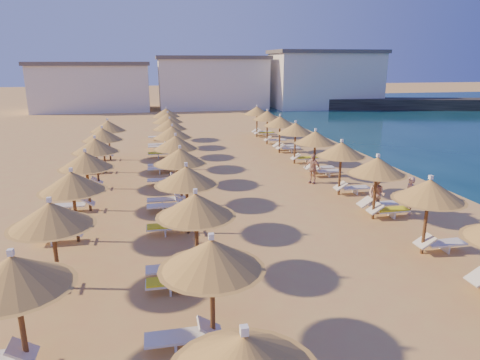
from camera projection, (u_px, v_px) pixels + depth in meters
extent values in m
plane|color=tan|center=(292.00, 238.00, 16.41)|extent=(220.00, 220.00, 0.00)
cube|color=black|center=(387.00, 104.00, 60.34)|extent=(30.07, 11.18, 1.50)
cube|color=white|center=(93.00, 88.00, 58.25)|extent=(15.00, 8.00, 6.00)
cube|color=#59514C|center=(91.00, 64.00, 57.38)|extent=(15.60, 8.48, 0.50)
cube|color=white|center=(212.00, 84.00, 61.25)|extent=(15.00, 8.00, 6.80)
cube|color=#59514C|center=(212.00, 58.00, 60.27)|extent=(15.60, 8.48, 0.50)
cube|color=white|center=(325.00, 81.00, 61.90)|extent=(15.00, 8.00, 7.60)
cube|color=#59514C|center=(326.00, 52.00, 60.81)|extent=(15.60, 8.48, 0.50)
cylinder|color=brown|center=(425.00, 224.00, 14.82)|extent=(0.12, 0.12, 2.25)
cone|color=#9C672D|center=(429.00, 190.00, 14.49)|extent=(2.29, 2.29, 0.72)
cone|color=#9C672D|center=(428.00, 198.00, 14.57)|extent=(2.48, 2.48, 0.12)
cube|color=white|center=(431.00, 177.00, 14.37)|extent=(0.12, 0.12, 0.14)
cylinder|color=brown|center=(375.00, 194.00, 18.14)|extent=(0.12, 0.12, 2.25)
cone|color=#9C672D|center=(377.00, 166.00, 17.81)|extent=(2.29, 2.29, 0.72)
cone|color=#9C672D|center=(377.00, 173.00, 17.89)|extent=(2.48, 2.48, 0.12)
cube|color=white|center=(378.00, 155.00, 17.70)|extent=(0.12, 0.12, 0.14)
cylinder|color=brown|center=(340.00, 173.00, 21.47)|extent=(0.12, 0.12, 2.25)
cone|color=#9C672D|center=(341.00, 149.00, 21.14)|extent=(2.29, 2.29, 0.72)
cone|color=#9C672D|center=(341.00, 155.00, 21.22)|extent=(2.48, 2.48, 0.12)
cube|color=white|center=(342.00, 141.00, 21.02)|extent=(0.12, 0.12, 0.14)
cylinder|color=brown|center=(314.00, 158.00, 24.79)|extent=(0.12, 0.12, 2.25)
cone|color=#9C672D|center=(315.00, 137.00, 24.46)|extent=(2.29, 2.29, 0.72)
cone|color=#9C672D|center=(315.00, 142.00, 24.54)|extent=(2.48, 2.48, 0.12)
cube|color=white|center=(316.00, 130.00, 24.35)|extent=(0.12, 0.12, 0.14)
cylinder|color=brown|center=(295.00, 147.00, 28.12)|extent=(0.12, 0.12, 2.25)
cone|color=#9C672D|center=(296.00, 128.00, 27.79)|extent=(2.29, 2.29, 0.72)
cone|color=#9C672D|center=(295.00, 133.00, 27.87)|extent=(2.48, 2.48, 0.12)
cube|color=white|center=(296.00, 122.00, 27.67)|extent=(0.12, 0.12, 0.14)
cylinder|color=brown|center=(280.00, 138.00, 31.44)|extent=(0.12, 0.12, 2.25)
cone|color=#9C672D|center=(280.00, 121.00, 31.11)|extent=(2.29, 2.29, 0.72)
cone|color=#9C672D|center=(280.00, 125.00, 31.19)|extent=(2.48, 2.48, 0.12)
cube|color=white|center=(280.00, 115.00, 31.00)|extent=(0.12, 0.12, 0.14)
cylinder|color=brown|center=(267.00, 130.00, 34.77)|extent=(0.12, 0.12, 2.25)
cone|color=#9C672D|center=(267.00, 115.00, 34.44)|extent=(2.29, 2.29, 0.72)
cone|color=#9C672D|center=(267.00, 119.00, 34.52)|extent=(2.48, 2.48, 0.12)
cube|color=white|center=(267.00, 110.00, 34.32)|extent=(0.12, 0.12, 0.14)
cylinder|color=brown|center=(257.00, 124.00, 38.09)|extent=(0.12, 0.12, 2.25)
cone|color=#9C672D|center=(257.00, 110.00, 37.76)|extent=(2.29, 2.29, 0.72)
cone|color=#9C672D|center=(257.00, 114.00, 37.84)|extent=(2.48, 2.48, 0.12)
cube|color=white|center=(257.00, 106.00, 37.64)|extent=(0.12, 0.12, 0.14)
cone|color=#9C672D|center=(244.00, 356.00, 6.31)|extent=(2.29, 2.29, 0.72)
cube|color=white|center=(244.00, 331.00, 6.20)|extent=(0.12, 0.12, 0.14)
cylinder|color=brown|center=(213.00, 303.00, 9.97)|extent=(0.12, 0.12, 2.25)
cone|color=#9C672D|center=(212.00, 254.00, 9.64)|extent=(2.29, 2.29, 0.72)
cone|color=#9C672D|center=(212.00, 266.00, 9.72)|extent=(2.48, 2.48, 0.12)
cube|color=white|center=(211.00, 236.00, 9.52)|extent=(0.12, 0.12, 0.14)
cylinder|color=brown|center=(197.00, 242.00, 13.29)|extent=(0.12, 0.12, 2.25)
cone|color=#9C672D|center=(196.00, 205.00, 12.96)|extent=(2.29, 2.29, 0.72)
cone|color=#9C672D|center=(196.00, 214.00, 13.04)|extent=(2.48, 2.48, 0.12)
cube|color=white|center=(195.00, 191.00, 12.84)|extent=(0.12, 0.12, 0.14)
cylinder|color=brown|center=(187.00, 206.00, 16.62)|extent=(0.12, 0.12, 2.25)
cone|color=#9C672D|center=(186.00, 175.00, 16.28)|extent=(2.29, 2.29, 0.72)
cone|color=#9C672D|center=(187.00, 183.00, 16.37)|extent=(2.48, 2.48, 0.12)
cube|color=white|center=(186.00, 164.00, 16.17)|extent=(0.12, 0.12, 0.14)
cylinder|color=brown|center=(181.00, 182.00, 19.94)|extent=(0.12, 0.12, 2.25)
cone|color=#9C672D|center=(180.00, 156.00, 19.61)|extent=(2.29, 2.29, 0.72)
cone|color=#9C672D|center=(180.00, 162.00, 19.69)|extent=(2.48, 2.48, 0.12)
cube|color=white|center=(180.00, 147.00, 19.49)|extent=(0.12, 0.12, 0.14)
cylinder|color=brown|center=(177.00, 165.00, 23.27)|extent=(0.12, 0.12, 2.25)
cone|color=#9C672D|center=(176.00, 142.00, 22.93)|extent=(2.29, 2.29, 0.72)
cone|color=#9C672D|center=(176.00, 148.00, 23.01)|extent=(2.48, 2.48, 0.12)
cube|color=white|center=(175.00, 134.00, 22.82)|extent=(0.12, 0.12, 0.14)
cylinder|color=brown|center=(173.00, 152.00, 26.59)|extent=(0.12, 0.12, 2.25)
cone|color=#9C672D|center=(172.00, 132.00, 26.26)|extent=(2.29, 2.29, 0.72)
cone|color=#9C672D|center=(173.00, 137.00, 26.34)|extent=(2.48, 2.48, 0.12)
cube|color=white|center=(172.00, 125.00, 26.14)|extent=(0.12, 0.12, 0.14)
cylinder|color=brown|center=(171.00, 142.00, 29.91)|extent=(0.12, 0.12, 2.25)
cone|color=#9C672D|center=(170.00, 124.00, 29.58)|extent=(2.29, 2.29, 0.72)
cone|color=#9C672D|center=(170.00, 128.00, 29.66)|extent=(2.48, 2.48, 0.12)
cube|color=white|center=(170.00, 118.00, 29.47)|extent=(0.12, 0.12, 0.14)
cylinder|color=brown|center=(169.00, 134.00, 33.24)|extent=(0.12, 0.12, 2.25)
cone|color=#9C672D|center=(168.00, 118.00, 32.91)|extent=(2.29, 2.29, 0.72)
cone|color=#9C672D|center=(168.00, 122.00, 32.99)|extent=(2.48, 2.48, 0.12)
cube|color=white|center=(168.00, 112.00, 32.79)|extent=(0.12, 0.12, 0.14)
cylinder|color=brown|center=(167.00, 127.00, 36.56)|extent=(0.12, 0.12, 2.25)
cone|color=#9C672D|center=(166.00, 113.00, 36.23)|extent=(2.29, 2.29, 0.72)
cone|color=#9C672D|center=(166.00, 116.00, 36.31)|extent=(2.48, 2.48, 0.12)
cube|color=white|center=(166.00, 107.00, 36.12)|extent=(0.12, 0.12, 0.14)
cylinder|color=brown|center=(22.00, 324.00, 9.17)|extent=(0.12, 0.12, 2.25)
cone|color=#9C672D|center=(14.00, 272.00, 8.84)|extent=(2.29, 2.29, 0.72)
cone|color=#9C672D|center=(16.00, 285.00, 8.92)|extent=(2.48, 2.48, 0.12)
cube|color=white|center=(11.00, 252.00, 8.72)|extent=(0.12, 0.12, 0.14)
cylinder|color=brown|center=(56.00, 254.00, 12.50)|extent=(0.12, 0.12, 2.25)
cone|color=#9C672D|center=(51.00, 214.00, 12.16)|extent=(2.29, 2.29, 0.72)
cone|color=#9C672D|center=(52.00, 224.00, 12.25)|extent=(2.48, 2.48, 0.12)
cube|color=white|center=(49.00, 200.00, 12.05)|extent=(0.12, 0.12, 0.14)
cylinder|color=brown|center=(76.00, 213.00, 15.82)|extent=(0.12, 0.12, 2.25)
cone|color=#9C672D|center=(72.00, 181.00, 15.49)|extent=(2.29, 2.29, 0.72)
cone|color=#9C672D|center=(73.00, 189.00, 15.57)|extent=(2.48, 2.48, 0.12)
cube|color=white|center=(71.00, 170.00, 15.37)|extent=(0.12, 0.12, 0.14)
cylinder|color=brown|center=(88.00, 187.00, 19.15)|extent=(0.12, 0.12, 2.25)
cone|color=#9C672D|center=(86.00, 160.00, 18.81)|extent=(2.29, 2.29, 0.72)
cone|color=#9C672D|center=(86.00, 167.00, 18.89)|extent=(2.48, 2.48, 0.12)
cube|color=white|center=(85.00, 150.00, 18.70)|extent=(0.12, 0.12, 0.14)
cylinder|color=brown|center=(97.00, 168.00, 22.47)|extent=(0.12, 0.12, 2.25)
cone|color=#9C672D|center=(95.00, 145.00, 22.14)|extent=(2.29, 2.29, 0.72)
cone|color=#9C672D|center=(96.00, 151.00, 22.22)|extent=(2.48, 2.48, 0.12)
cube|color=white|center=(95.00, 137.00, 22.02)|extent=(0.12, 0.12, 0.14)
cylinder|color=brown|center=(104.00, 155.00, 25.79)|extent=(0.12, 0.12, 2.25)
cone|color=#9C672D|center=(102.00, 134.00, 25.46)|extent=(2.29, 2.29, 0.72)
cone|color=#9C672D|center=(103.00, 139.00, 25.54)|extent=(2.48, 2.48, 0.12)
cube|color=white|center=(102.00, 127.00, 25.35)|extent=(0.12, 0.12, 0.14)
cylinder|color=brown|center=(109.00, 144.00, 29.12)|extent=(0.12, 0.12, 2.25)
cone|color=#9C672D|center=(108.00, 126.00, 28.79)|extent=(2.29, 2.29, 0.72)
cone|color=#9C672D|center=(108.00, 130.00, 28.87)|extent=(2.48, 2.48, 0.12)
cube|color=white|center=(107.00, 119.00, 28.67)|extent=(0.12, 0.12, 0.14)
cube|color=silver|center=(479.00, 277.00, 12.54)|extent=(0.58, 0.58, 0.40)
cube|color=silver|center=(175.00, 337.00, 10.01)|extent=(1.42, 0.58, 0.06)
cube|color=silver|center=(175.00, 343.00, 10.05)|extent=(0.06, 0.52, 0.32)
cube|color=silver|center=(210.00, 328.00, 10.13)|extent=(0.58, 0.58, 0.40)
cube|color=silver|center=(445.00, 243.00, 15.21)|extent=(1.42, 0.58, 0.06)
cube|color=silver|center=(445.00, 247.00, 15.25)|extent=(0.06, 0.52, 0.32)
cube|color=silver|center=(425.00, 241.00, 15.01)|extent=(0.58, 0.58, 0.40)
cube|color=silver|center=(169.00, 268.00, 13.33)|extent=(1.42, 0.58, 0.06)
cube|color=silver|center=(169.00, 273.00, 13.38)|extent=(0.06, 0.52, 0.32)
cube|color=silver|center=(195.00, 262.00, 13.46)|extent=(0.58, 0.58, 0.40)
cube|color=silver|center=(170.00, 282.00, 12.48)|extent=(1.42, 0.58, 0.06)
cube|color=silver|center=(170.00, 287.00, 12.53)|extent=(0.06, 0.52, 0.32)
cube|color=silver|center=(198.00, 275.00, 12.61)|extent=(0.58, 0.58, 0.40)
cube|color=yellow|center=(170.00, 281.00, 12.47)|extent=(1.36, 0.53, 0.05)
cube|color=silver|center=(392.00, 210.00, 18.53)|extent=(1.42, 0.58, 0.06)
cube|color=silver|center=(392.00, 214.00, 18.58)|extent=(0.06, 0.52, 0.32)
cube|color=silver|center=(375.00, 208.00, 18.34)|extent=(0.58, 0.58, 0.40)
cube|color=yellow|center=(392.00, 209.00, 18.52)|extent=(1.36, 0.53, 0.05)
cube|color=silver|center=(382.00, 204.00, 19.38)|extent=(1.42, 0.58, 0.06)
cube|color=silver|center=(381.00, 207.00, 19.43)|extent=(0.06, 0.52, 0.32)
cube|color=silver|center=(365.00, 202.00, 19.19)|extent=(0.58, 0.58, 0.40)
cube|color=silver|center=(165.00, 227.00, 16.66)|extent=(1.42, 0.58, 0.06)
cube|color=silver|center=(165.00, 231.00, 16.70)|extent=(0.06, 0.52, 0.32)
cube|color=silver|center=(186.00, 222.00, 16.78)|extent=(0.58, 0.58, 0.40)
cube|color=yellow|center=(165.00, 226.00, 16.64)|extent=(1.36, 0.53, 0.05)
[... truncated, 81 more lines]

